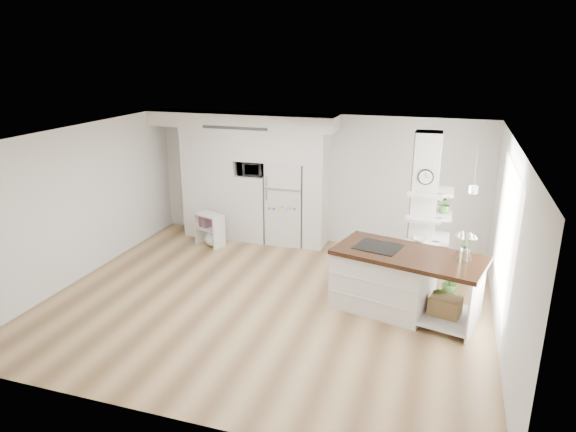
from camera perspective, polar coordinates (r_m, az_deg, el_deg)
name	(u,v)px	position (r m, az deg, el deg)	size (l,w,h in m)	color
floor	(268,300)	(8.54, -2.27, -9.33)	(7.00, 6.00, 0.01)	tan
room	(266,191)	(7.87, -2.43, 2.77)	(7.04, 6.04, 2.72)	white
cabinet_wall	(245,170)	(10.88, -4.76, 5.10)	(4.00, 0.71, 2.70)	white
refrigerator	(287,202)	(10.74, -0.09, 1.51)	(0.78, 0.69, 1.75)	silver
column	(428,215)	(8.65, 15.27, 0.06)	(0.69, 0.90, 2.70)	silver
window	(506,230)	(7.85, 23.04, -1.44)	(2.40, 2.40, 0.00)	white
pendant_light	(380,180)	(7.55, 10.18, 3.92)	(0.12, 0.12, 0.10)	white
kitchen_island	(391,279)	(8.22, 11.34, -6.83)	(2.40, 1.55, 1.57)	white
bookshelf	(211,232)	(10.82, -8.57, -1.75)	(0.66, 0.52, 0.69)	white
floor_plant_a	(436,301)	(8.30, 16.17, -9.03)	(0.27, 0.22, 0.50)	#44762F
floor_plant_b	(450,282)	(9.03, 17.59, -6.96)	(0.27, 0.27, 0.48)	#44762F
microwave	(252,168)	(10.76, -4.00, 5.32)	(0.54, 0.37, 0.30)	#2D2D2D
shelf_plant	(445,204)	(8.76, 17.06, 1.31)	(0.27, 0.23, 0.30)	#44762F
decor_bowl	(420,240)	(8.54, 14.47, -2.58)	(0.22, 0.22, 0.05)	white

